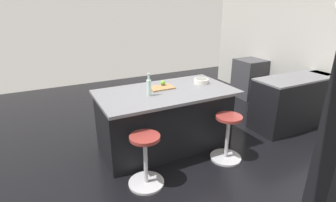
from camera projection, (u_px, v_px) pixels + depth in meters
The scene contains 11 objects.
ground_plane at pixel (167, 148), 4.01m from camera, with size 8.19×8.19×0.00m, color black.
interior_partition_left at pixel (317, 46), 4.87m from camera, with size 0.15×5.60×2.69m.
sink_cabinet at pixel (310, 98), 4.79m from camera, with size 2.42×0.60×1.19m.
oven_range at pixel (249, 78), 6.09m from camera, with size 0.60×0.61×0.88m.
kitchen_island at pixel (165, 119), 3.91m from camera, with size 1.95×1.07×0.92m.
stool_by_window at pixel (227, 139), 3.63m from camera, with size 0.44×0.44×0.67m.
stool_middle at pixel (146, 162), 3.11m from camera, with size 0.44×0.44×0.67m.
cutting_board at pixel (161, 88), 3.82m from camera, with size 0.36×0.24×0.02m, color olive.
apple_green at pixel (163, 83), 3.89m from camera, with size 0.07×0.07×0.07m, color #609E2D.
water_bottle at pixel (149, 87), 3.48m from camera, with size 0.06×0.06×0.31m.
fruit_bowl at pixel (201, 81), 4.04m from camera, with size 0.22×0.22×0.07m.
Camera 1 is at (1.58, 3.11, 2.10)m, focal length 27.80 mm.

